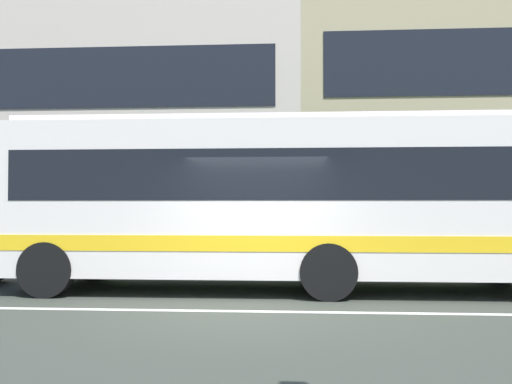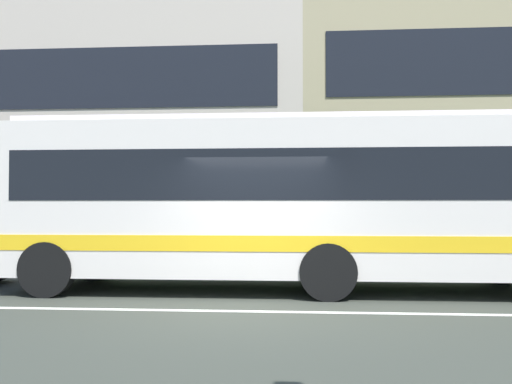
# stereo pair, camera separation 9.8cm
# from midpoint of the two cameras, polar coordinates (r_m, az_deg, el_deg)

# --- Properties ---
(ground_plane) EXTENTS (160.00, 160.00, 0.00)m
(ground_plane) POSITION_cam_midpoint_polar(r_m,az_deg,el_deg) (8.91, -0.24, -12.04)
(ground_plane) COLOR #383C34
(lane_centre_line) EXTENTS (60.00, 0.16, 0.01)m
(lane_centre_line) POSITION_cam_midpoint_polar(r_m,az_deg,el_deg) (8.91, -0.24, -12.02)
(lane_centre_line) COLOR silver
(lane_centre_line) RESTS_ON ground_plane
(hedge_row_far) EXTENTS (17.76, 1.10, 0.80)m
(hedge_row_far) POSITION_cam_midpoint_polar(r_m,az_deg,el_deg) (14.93, 14.88, -6.18)
(hedge_row_far) COLOR #327137
(hedge_row_far) RESTS_ON ground_plane
(apartment_block_left) EXTENTS (20.61, 11.37, 10.28)m
(apartment_block_left) POSITION_cam_midpoint_polar(r_m,az_deg,el_deg) (26.24, -18.45, 6.25)
(apartment_block_left) COLOR #C0B1A2
(apartment_block_left) RESTS_ON ground_plane
(transit_bus) EXTENTS (10.80, 2.67, 3.31)m
(transit_bus) POSITION_cam_midpoint_polar(r_m,az_deg,el_deg) (11.03, 3.84, -0.50)
(transit_bus) COLOR silver
(transit_bus) RESTS_ON ground_plane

